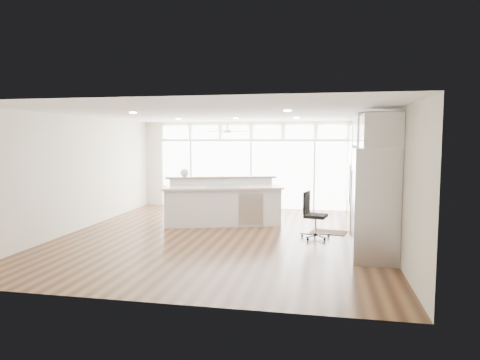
# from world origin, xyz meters

# --- Properties ---
(floor) EXTENTS (7.00, 8.00, 0.02)m
(floor) POSITION_xyz_m (0.00, 0.00, -0.01)
(floor) COLOR #3E2313
(floor) RESTS_ON ground
(ceiling) EXTENTS (7.00, 8.00, 0.02)m
(ceiling) POSITION_xyz_m (0.00, 0.00, 2.70)
(ceiling) COLOR white
(ceiling) RESTS_ON wall_back
(wall_back) EXTENTS (7.00, 0.04, 2.70)m
(wall_back) POSITION_xyz_m (0.00, 4.00, 1.35)
(wall_back) COLOR beige
(wall_back) RESTS_ON floor
(wall_front) EXTENTS (7.00, 0.04, 2.70)m
(wall_front) POSITION_xyz_m (0.00, -4.00, 1.35)
(wall_front) COLOR beige
(wall_front) RESTS_ON floor
(wall_left) EXTENTS (0.04, 8.00, 2.70)m
(wall_left) POSITION_xyz_m (-3.50, 0.00, 1.35)
(wall_left) COLOR beige
(wall_left) RESTS_ON floor
(wall_right) EXTENTS (0.04, 8.00, 2.70)m
(wall_right) POSITION_xyz_m (3.50, 0.00, 1.35)
(wall_right) COLOR beige
(wall_right) RESTS_ON floor
(glass_wall) EXTENTS (5.80, 0.06, 2.08)m
(glass_wall) POSITION_xyz_m (0.00, 3.94, 1.05)
(glass_wall) COLOR white
(glass_wall) RESTS_ON wall_back
(transom_row) EXTENTS (5.90, 0.06, 0.40)m
(transom_row) POSITION_xyz_m (0.00, 3.94, 2.38)
(transom_row) COLOR white
(transom_row) RESTS_ON wall_back
(desk_window) EXTENTS (0.04, 0.85, 0.85)m
(desk_window) POSITION_xyz_m (3.46, 0.30, 1.55)
(desk_window) COLOR white
(desk_window) RESTS_ON wall_right
(ceiling_fan) EXTENTS (1.16, 1.16, 0.32)m
(ceiling_fan) POSITION_xyz_m (-0.50, 2.80, 2.48)
(ceiling_fan) COLOR silver
(ceiling_fan) RESTS_ON ceiling
(recessed_lights) EXTENTS (3.40, 3.00, 0.02)m
(recessed_lights) POSITION_xyz_m (0.00, 0.20, 2.68)
(recessed_lights) COLOR white
(recessed_lights) RESTS_ON ceiling
(oven_cabinet) EXTENTS (0.64, 1.20, 2.50)m
(oven_cabinet) POSITION_xyz_m (3.17, 1.80, 1.25)
(oven_cabinet) COLOR white
(oven_cabinet) RESTS_ON floor
(desk_nook) EXTENTS (0.72, 1.30, 0.76)m
(desk_nook) POSITION_xyz_m (3.13, 0.30, 0.38)
(desk_nook) COLOR white
(desk_nook) RESTS_ON floor
(upper_cabinets) EXTENTS (0.64, 1.30, 0.64)m
(upper_cabinets) POSITION_xyz_m (3.17, 0.30, 2.35)
(upper_cabinets) COLOR white
(upper_cabinets) RESTS_ON wall_right
(refrigerator) EXTENTS (0.76, 0.90, 2.00)m
(refrigerator) POSITION_xyz_m (3.11, -1.35, 1.00)
(refrigerator) COLOR #BBBAC0
(refrigerator) RESTS_ON floor
(fridge_cabinet) EXTENTS (0.64, 0.90, 0.60)m
(fridge_cabinet) POSITION_xyz_m (3.17, -1.35, 2.30)
(fridge_cabinet) COLOR white
(fridge_cabinet) RESTS_ON wall_right
(framed_photos) EXTENTS (0.06, 0.22, 0.80)m
(framed_photos) POSITION_xyz_m (3.46, 0.92, 1.40)
(framed_photos) COLOR black
(framed_photos) RESTS_ON wall_right
(kitchen_island) EXTENTS (3.20, 1.96, 1.19)m
(kitchen_island) POSITION_xyz_m (-0.28, 1.23, 0.60)
(kitchen_island) COLOR white
(kitchen_island) RESTS_ON floor
(rug) EXTENTS (0.91, 0.74, 0.01)m
(rug) POSITION_xyz_m (2.35, 0.82, 0.01)
(rug) COLOR #311B0F
(rug) RESTS_ON floor
(office_chair) EXTENTS (0.62, 0.59, 1.01)m
(office_chair) POSITION_xyz_m (2.06, 0.17, 0.50)
(office_chair) COLOR black
(office_chair) RESTS_ON floor
(fishbowl) EXTENTS (0.24, 0.24, 0.22)m
(fishbowl) POSITION_xyz_m (-1.31, 1.33, 1.30)
(fishbowl) COLOR silver
(fishbowl) RESTS_ON kitchen_island
(monitor) EXTENTS (0.12, 0.49, 0.41)m
(monitor) POSITION_xyz_m (3.05, 0.30, 0.96)
(monitor) COLOR black
(monitor) RESTS_ON desk_nook
(keyboard) EXTENTS (0.14, 0.34, 0.02)m
(keyboard) POSITION_xyz_m (2.88, 0.30, 0.77)
(keyboard) COLOR white
(keyboard) RESTS_ON desk_nook
(potted_plant) EXTENTS (0.27, 0.30, 0.21)m
(potted_plant) POSITION_xyz_m (3.17, 1.80, 2.61)
(potted_plant) COLOR #2E5123
(potted_plant) RESTS_ON oven_cabinet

